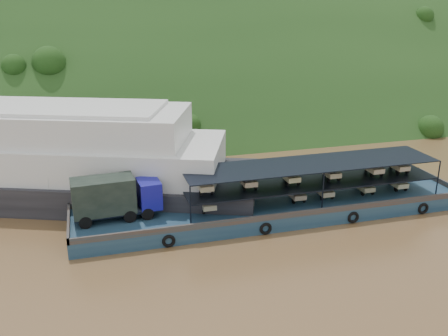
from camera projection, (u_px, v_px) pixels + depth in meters
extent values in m
plane|color=brown|center=(254.00, 209.00, 45.78)|extent=(160.00, 160.00, 0.00)
cube|color=#183412|center=(179.00, 121.00, 78.53)|extent=(140.00, 39.60, 39.60)
cube|color=#152E49|center=(273.00, 209.00, 44.41)|extent=(35.00, 7.00, 1.20)
cube|color=#592D19|center=(260.00, 187.00, 47.22)|extent=(35.00, 0.20, 0.50)
cube|color=#592D19|center=(288.00, 215.00, 41.04)|extent=(35.00, 0.20, 0.50)
cube|color=#592D19|center=(440.00, 181.00, 48.64)|extent=(0.20, 7.00, 0.50)
cube|color=#592D19|center=(69.00, 223.00, 39.62)|extent=(0.20, 7.00, 0.50)
torus|color=black|center=(169.00, 241.00, 38.60)|extent=(1.06, 0.26, 1.06)
torus|color=black|center=(266.00, 229.00, 40.68)|extent=(1.06, 0.26, 1.06)
torus|color=black|center=(353.00, 217.00, 42.75)|extent=(1.06, 0.26, 1.06)
torus|color=black|center=(423.00, 208.00, 44.57)|extent=(1.06, 0.26, 1.06)
cylinder|color=black|center=(85.00, 222.00, 39.10)|extent=(1.05, 0.42, 1.03)
cylinder|color=black|center=(83.00, 212.00, 41.03)|extent=(1.05, 0.42, 1.03)
cylinder|color=black|center=(130.00, 216.00, 40.20)|extent=(1.05, 0.42, 1.03)
cylinder|color=black|center=(126.00, 206.00, 42.12)|extent=(1.05, 0.42, 1.03)
cylinder|color=black|center=(148.00, 214.00, 40.65)|extent=(1.05, 0.42, 1.03)
cylinder|color=black|center=(143.00, 204.00, 42.57)|extent=(1.05, 0.42, 1.03)
cube|color=black|center=(118.00, 211.00, 40.85)|extent=(7.11, 2.68, 0.21)
cube|color=navy|center=(149.00, 193.00, 41.31)|extent=(1.89, 2.57, 2.26)
cube|color=black|center=(159.00, 187.00, 41.45)|extent=(0.19, 2.05, 0.92)
cube|color=black|center=(103.00, 195.00, 40.05)|extent=(5.07, 2.76, 2.87)
cube|color=black|center=(310.00, 181.00, 44.58)|extent=(23.00, 5.00, 0.12)
cube|color=black|center=(311.00, 164.00, 44.05)|extent=(23.00, 5.00, 0.08)
cylinder|color=black|center=(190.00, 206.00, 39.33)|extent=(0.12, 0.12, 3.30)
cylinder|color=black|center=(178.00, 184.00, 43.88)|extent=(0.12, 0.12, 3.30)
cylinder|color=black|center=(323.00, 191.00, 42.31)|extent=(0.12, 0.12, 3.30)
cylinder|color=black|center=(299.00, 172.00, 46.86)|extent=(0.12, 0.12, 3.30)
cylinder|color=black|center=(438.00, 178.00, 45.29)|extent=(0.12, 0.12, 3.30)
cylinder|color=black|center=(405.00, 162.00, 49.84)|extent=(0.12, 0.12, 3.30)
cylinder|color=black|center=(204.00, 203.00, 43.52)|extent=(0.12, 0.52, 0.52)
cylinder|color=black|center=(203.00, 211.00, 41.75)|extent=(0.14, 0.52, 0.52)
cylinder|color=black|center=(215.00, 210.00, 42.01)|extent=(0.14, 0.52, 0.52)
cube|color=beige|center=(208.00, 205.00, 42.09)|extent=(1.15, 1.50, 0.44)
cube|color=red|center=(205.00, 198.00, 43.08)|extent=(0.55, 0.80, 0.80)
cube|color=red|center=(205.00, 194.00, 42.73)|extent=(0.50, 0.10, 0.10)
cylinder|color=black|center=(240.00, 199.00, 44.37)|extent=(0.12, 0.52, 0.52)
cylinder|color=black|center=(241.00, 207.00, 42.60)|extent=(0.14, 0.52, 0.52)
cylinder|color=black|center=(252.00, 206.00, 42.86)|extent=(0.14, 0.52, 0.52)
cube|color=beige|center=(245.00, 201.00, 42.94)|extent=(1.15, 1.50, 0.44)
cube|color=#A8130B|center=(241.00, 194.00, 43.92)|extent=(0.55, 0.80, 0.80)
cube|color=#A8130B|center=(242.00, 190.00, 43.58)|extent=(0.50, 0.10, 0.10)
cylinder|color=black|center=(291.00, 193.00, 45.64)|extent=(0.12, 0.52, 0.52)
cylinder|color=black|center=(294.00, 201.00, 43.87)|extent=(0.14, 0.52, 0.52)
cylinder|color=black|center=(304.00, 200.00, 44.13)|extent=(0.14, 0.52, 0.52)
cube|color=tan|center=(297.00, 195.00, 44.21)|extent=(1.15, 1.50, 0.44)
cube|color=red|center=(292.00, 189.00, 45.19)|extent=(0.55, 0.80, 0.80)
cube|color=red|center=(293.00, 184.00, 44.85)|extent=(0.50, 0.10, 0.10)
cylinder|color=black|center=(318.00, 190.00, 46.35)|extent=(0.12, 0.52, 0.52)
cylinder|color=black|center=(322.00, 198.00, 44.58)|extent=(0.14, 0.52, 0.52)
cylinder|color=black|center=(332.00, 196.00, 44.84)|extent=(0.14, 0.52, 0.52)
cube|color=beige|center=(325.00, 192.00, 44.92)|extent=(1.15, 1.50, 0.44)
cube|color=red|center=(320.00, 186.00, 45.90)|extent=(0.55, 0.80, 0.80)
cube|color=red|center=(321.00, 182.00, 45.56)|extent=(0.50, 0.10, 0.10)
cylinder|color=black|center=(357.00, 186.00, 47.41)|extent=(0.12, 0.52, 0.52)
cylinder|color=black|center=(363.00, 193.00, 45.65)|extent=(0.14, 0.52, 0.52)
cylinder|color=black|center=(372.00, 192.00, 45.90)|extent=(0.14, 0.52, 0.52)
cube|color=#BCB385|center=(366.00, 188.00, 45.98)|extent=(1.15, 1.50, 0.44)
cube|color=red|center=(360.00, 182.00, 46.97)|extent=(0.55, 0.80, 0.80)
cube|color=red|center=(361.00, 177.00, 46.63)|extent=(0.50, 0.10, 0.10)
cylinder|color=black|center=(390.00, 182.00, 48.32)|extent=(0.12, 0.52, 0.52)
cylinder|color=black|center=(396.00, 189.00, 46.56)|extent=(0.14, 0.52, 0.52)
cylinder|color=black|center=(405.00, 188.00, 46.82)|extent=(0.14, 0.52, 0.52)
cube|color=beige|center=(399.00, 184.00, 46.89)|extent=(1.15, 1.50, 0.44)
cube|color=#AF250B|center=(392.00, 178.00, 47.88)|extent=(0.55, 0.80, 0.80)
cube|color=#AF250B|center=(394.00, 174.00, 47.54)|extent=(0.50, 0.10, 0.10)
cylinder|color=black|center=(201.00, 184.00, 42.90)|extent=(0.12, 0.52, 0.52)
cylinder|color=black|center=(200.00, 192.00, 41.13)|extent=(0.14, 0.52, 0.52)
cylinder|color=black|center=(212.00, 191.00, 41.39)|extent=(0.14, 0.52, 0.52)
cube|color=beige|center=(205.00, 187.00, 41.47)|extent=(1.15, 1.50, 0.44)
cube|color=#B5200C|center=(202.00, 180.00, 42.46)|extent=(0.55, 0.80, 0.80)
cube|color=#B5200C|center=(203.00, 175.00, 42.11)|extent=(0.50, 0.10, 0.10)
cylinder|color=black|center=(243.00, 180.00, 43.89)|extent=(0.12, 0.52, 0.52)
cylinder|color=black|center=(244.00, 188.00, 42.12)|extent=(0.14, 0.52, 0.52)
cylinder|color=black|center=(256.00, 187.00, 42.38)|extent=(0.14, 0.52, 0.52)
cube|color=tan|center=(249.00, 182.00, 42.46)|extent=(1.15, 1.50, 0.44)
cube|color=#1A259E|center=(245.00, 176.00, 43.45)|extent=(0.55, 0.80, 0.80)
cube|color=#1A259E|center=(245.00, 171.00, 43.10)|extent=(0.50, 0.10, 0.10)
cylinder|color=black|center=(285.00, 176.00, 44.91)|extent=(0.12, 0.52, 0.52)
cylinder|color=black|center=(288.00, 183.00, 43.15)|extent=(0.14, 0.52, 0.52)
cylinder|color=black|center=(298.00, 182.00, 43.41)|extent=(0.14, 0.52, 0.52)
cube|color=beige|center=(292.00, 178.00, 43.48)|extent=(1.15, 1.50, 0.44)
cube|color=red|center=(287.00, 172.00, 44.47)|extent=(0.55, 0.80, 0.80)
cube|color=red|center=(288.00, 167.00, 44.13)|extent=(0.50, 0.10, 0.10)
cylinder|color=black|center=(324.00, 172.00, 45.93)|extent=(0.12, 0.52, 0.52)
cylinder|color=black|center=(329.00, 179.00, 44.16)|extent=(0.14, 0.52, 0.52)
cylinder|color=black|center=(339.00, 178.00, 44.42)|extent=(0.14, 0.52, 0.52)
cube|color=#C3B48A|center=(332.00, 174.00, 44.50)|extent=(1.15, 1.50, 0.44)
cube|color=#1A309F|center=(326.00, 168.00, 45.48)|extent=(0.55, 0.80, 0.80)
cube|color=#1A309F|center=(328.00, 163.00, 45.14)|extent=(0.50, 0.10, 0.10)
cylinder|color=black|center=(366.00, 168.00, 47.05)|extent=(0.12, 0.52, 0.52)
cylinder|color=black|center=(372.00, 175.00, 45.28)|extent=(0.14, 0.52, 0.52)
cylinder|color=black|center=(381.00, 174.00, 45.54)|extent=(0.14, 0.52, 0.52)
cube|color=beige|center=(375.00, 169.00, 45.62)|extent=(1.15, 1.50, 0.44)
cube|color=#B1100B|center=(368.00, 164.00, 46.61)|extent=(0.55, 0.80, 0.80)
cube|color=#B1100B|center=(370.00, 159.00, 46.26)|extent=(0.50, 0.10, 0.10)
cylinder|color=black|center=(391.00, 165.00, 47.75)|extent=(0.12, 0.52, 0.52)
cylinder|color=black|center=(398.00, 172.00, 45.98)|extent=(0.14, 0.52, 0.52)
cylinder|color=black|center=(407.00, 171.00, 46.24)|extent=(0.14, 0.52, 0.52)
cube|color=beige|center=(400.00, 167.00, 46.32)|extent=(1.15, 1.50, 0.44)
cube|color=tan|center=(393.00, 161.00, 47.30)|extent=(0.55, 0.80, 0.80)
cube|color=tan|center=(395.00, 157.00, 46.96)|extent=(0.50, 0.10, 0.10)
cube|color=black|center=(29.00, 182.00, 48.76)|extent=(45.37, 26.73, 2.66)
cube|color=silver|center=(25.00, 154.00, 47.82)|extent=(38.77, 23.24, 3.11)
cube|color=silver|center=(21.00, 123.00, 46.84)|extent=(32.17, 19.74, 2.89)
cube|color=silver|center=(19.00, 106.00, 46.32)|extent=(27.63, 17.07, 0.33)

